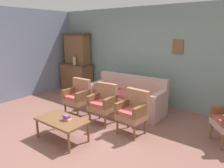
{
  "coord_description": "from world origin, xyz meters",
  "views": [
    {
      "loc": [
        2.86,
        -2.72,
        2.06
      ],
      "look_at": [
        -0.0,
        1.02,
        0.85
      ],
      "focal_mm": 33.7,
      "sensor_mm": 36.0,
      "label": 1
    }
  ],
  "objects": [
    {
      "name": "coffee_table",
      "position": [
        -0.14,
        -0.38,
        0.38
      ],
      "size": [
        1.0,
        0.56,
        0.42
      ],
      "color": "brown",
      "rests_on": "ground"
    },
    {
      "name": "cabinet_upper_hutch",
      "position": [
        -2.53,
        2.33,
        1.45
      ],
      "size": [
        0.99,
        0.38,
        1.03
      ],
      "color": "brown",
      "rests_on": "side_cabinet"
    },
    {
      "name": "armchair_row_middle",
      "position": [
        0.79,
        0.68,
        0.5
      ],
      "size": [
        0.55,
        0.52,
        0.9
      ],
      "color": "#9E6B4C",
      "rests_on": "ground"
    },
    {
      "name": "book_stack_on_table",
      "position": [
        -0.04,
        -0.33,
        0.47
      ],
      "size": [
        0.17,
        0.12,
        0.1
      ],
      "color": "pink",
      "rests_on": "coffee_table"
    },
    {
      "name": "armchair_near_couch_end",
      "position": [
        -0.01,
        0.71,
        0.5
      ],
      "size": [
        0.56,
        0.53,
        0.9
      ],
      "color": "#9E6B4C",
      "rests_on": "ground"
    },
    {
      "name": "armchair_near_cabinet",
      "position": [
        -0.81,
        0.68,
        0.5
      ],
      "size": [
        0.54,
        0.51,
        0.9
      ],
      "color": "#9E6B4C",
      "rests_on": "ground"
    },
    {
      "name": "floral_couch",
      "position": [
        -0.02,
        1.66,
        0.33
      ],
      "size": [
        2.02,
        0.86,
        0.9
      ],
      "color": "tan",
      "rests_on": "ground"
    },
    {
      "name": "vase_on_cabinet",
      "position": [
        -2.4,
        2.07,
        1.07
      ],
      "size": [
        0.12,
        0.12,
        0.27
      ],
      "primitive_type": "cylinder",
      "color": "tan",
      "rests_on": "side_cabinet"
    },
    {
      "name": "ground_plane",
      "position": [
        0.0,
        0.0,
        0.0
      ],
      "size": [
        7.68,
        7.68,
        0.0
      ],
      "primitive_type": "plane",
      "color": "#84564C"
    },
    {
      "name": "wall_back_with_decor",
      "position": [
        0.0,
        2.63,
        1.35
      ],
      "size": [
        6.4,
        0.09,
        2.7
      ],
      "color": "gray",
      "rests_on": "ground"
    },
    {
      "name": "side_cabinet",
      "position": [
        -2.53,
        2.25,
        0.47
      ],
      "size": [
        1.16,
        0.55,
        0.93
      ],
      "color": "brown",
      "rests_on": "ground"
    }
  ]
}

